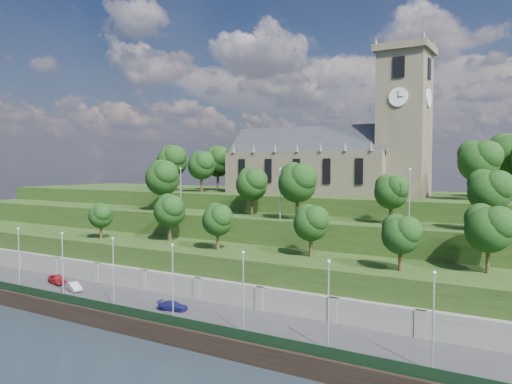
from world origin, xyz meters
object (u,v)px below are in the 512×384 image
Objects in this scene: car_middle at (74,286)px; car_right at (173,306)px; car_left at (58,279)px; church at (333,155)px.

car_middle is 0.96× the size of car_right.
car_middle reaches higher than car_right.
car_middle is at bearing 76.85° from car_right.
car_left is at bearing 93.99° from car_middle.
car_right is (-5.32, -40.53, -19.95)m from church.
car_middle is at bearing -121.20° from church.
church is 45.48m from car_right.
church is 10.18× the size of car_middle.
car_left is 1.14× the size of car_middle.
car_right is at bearing -71.19° from car_middle.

